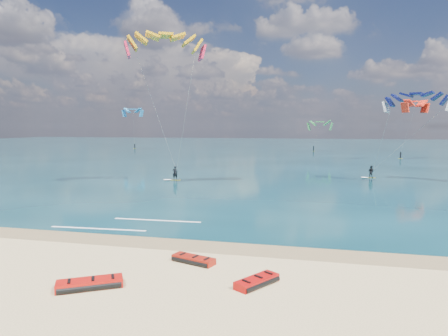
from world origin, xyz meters
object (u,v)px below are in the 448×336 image
(packed_kite_left, at_px, (90,288))
(packed_kite_right, at_px, (257,285))
(packed_kite_mid, at_px, (193,263))
(kitesurfer_far, at_px, (394,131))
(kitesurfer_main, at_px, (170,104))

(packed_kite_left, distance_m, packed_kite_right, 7.09)
(packed_kite_left, relative_size, packed_kite_right, 1.23)
(packed_kite_left, distance_m, packed_kite_mid, 5.20)
(packed_kite_right, bearing_deg, packed_kite_left, 139.47)
(packed_kite_mid, bearing_deg, kitesurfer_far, 84.58)
(packed_kite_right, xyz_separation_m, kitesurfer_main, (-14.08, 27.25, 9.32))
(packed_kite_mid, height_order, packed_kite_right, packed_kite_right)
(kitesurfer_main, bearing_deg, kitesurfer_far, 10.96)
(kitesurfer_main, height_order, kitesurfer_far, kitesurfer_main)
(packed_kite_mid, relative_size, packed_kite_right, 1.03)
(packed_kite_right, bearing_deg, packed_kite_mid, 93.02)
(packed_kite_left, height_order, packed_kite_mid, packed_kite_left)
(kitesurfer_main, bearing_deg, packed_kite_mid, -75.28)
(kitesurfer_far, bearing_deg, packed_kite_right, -107.52)
(packed_kite_left, xyz_separation_m, kitesurfer_far, (18.50, 38.03, 6.20))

